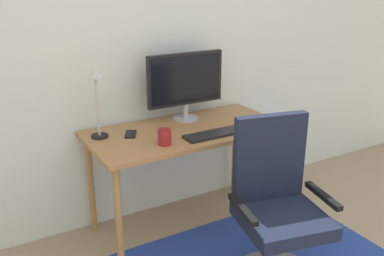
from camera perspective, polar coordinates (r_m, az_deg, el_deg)
The scene contains 9 objects.
wall_back at distance 3.03m, azimuth -7.83°, elevation 11.40°, with size 6.00×0.10×2.60m, color silver.
desk at distance 2.92m, azimuth -0.76°, elevation -1.59°, with size 1.34×0.66×0.75m.
monitor at distance 3.02m, azimuth -0.87°, elevation 6.27°, with size 0.58×0.18×0.48m.
keyboard at distance 2.78m, azimuth 3.13°, elevation -0.78°, with size 0.43×0.13×0.02m, color black.
computer_mouse at distance 2.91m, azimuth 8.10°, elevation 0.18°, with size 0.06×0.10×0.03m, color black.
coffee_cup at distance 2.61m, azimuth -3.67°, elevation -1.20°, with size 0.08×0.08×0.10m, color maroon.
cell_phone at distance 2.81m, azimuth -8.17°, elevation -0.80°, with size 0.07×0.14×0.01m, color black.
desk_lamp at distance 2.71m, azimuth -12.67°, elevation 5.15°, with size 0.11×0.11×0.45m.
office_chair at distance 2.54m, azimuth 11.30°, elevation -12.39°, with size 0.59×0.55×1.00m.
Camera 1 is at (-1.14, -0.58, 1.71)m, focal length 39.98 mm.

